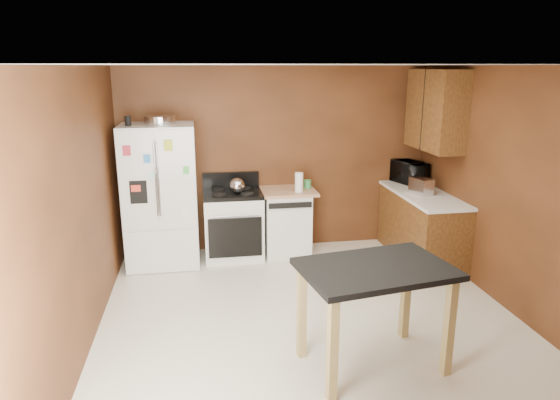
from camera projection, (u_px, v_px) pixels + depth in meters
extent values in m
plane|color=silver|center=(312.00, 322.00, 5.02)|extent=(4.50, 4.50, 0.00)
plane|color=white|center=(316.00, 65.00, 4.37)|extent=(4.50, 4.50, 0.00)
plane|color=brown|center=(277.00, 159.00, 6.84)|extent=(4.20, 0.00, 4.20)
plane|color=brown|center=(413.00, 317.00, 2.55)|extent=(4.20, 0.00, 4.20)
plane|color=brown|center=(80.00, 212.00, 4.37)|extent=(0.00, 4.50, 4.50)
plane|color=brown|center=(517.00, 193.00, 5.02)|extent=(0.00, 4.50, 4.50)
cylinder|color=silver|center=(159.00, 120.00, 6.12)|extent=(0.40, 0.40, 0.10)
cylinder|color=black|center=(128.00, 121.00, 5.93)|extent=(0.08, 0.08, 0.11)
sphere|color=silver|center=(237.00, 186.00, 6.41)|extent=(0.20, 0.20, 0.20)
cylinder|color=white|center=(299.00, 182.00, 6.53)|extent=(0.12, 0.12, 0.25)
cylinder|color=#3FA456|center=(307.00, 184.00, 6.74)|extent=(0.12, 0.12, 0.11)
cube|color=silver|center=(421.00, 186.00, 6.37)|extent=(0.25, 0.33, 0.21)
imported|color=black|center=(409.00, 173.00, 6.97)|extent=(0.49, 0.59, 0.28)
cube|color=white|center=(161.00, 195.00, 6.33)|extent=(0.90, 0.75, 1.80)
cube|color=white|center=(138.00, 181.00, 5.85)|extent=(0.43, 0.02, 1.20)
cube|color=white|center=(177.00, 180.00, 5.92)|extent=(0.43, 0.02, 1.20)
cube|color=white|center=(162.00, 252.00, 6.12)|extent=(0.88, 0.02, 0.54)
cube|color=black|center=(139.00, 192.00, 5.88)|extent=(0.20, 0.01, 0.28)
cylinder|color=silver|center=(156.00, 179.00, 5.86)|extent=(0.02, 0.02, 0.90)
cylinder|color=silver|center=(158.00, 179.00, 5.86)|extent=(0.02, 0.02, 0.90)
cube|color=#C32E3F|center=(127.00, 151.00, 5.72)|extent=(0.09, 0.00, 0.12)
cube|color=#358CE4|center=(147.00, 159.00, 5.78)|extent=(0.08, 0.00, 0.10)
cube|color=#CCDB2E|center=(168.00, 145.00, 5.78)|extent=(0.10, 0.00, 0.13)
cube|color=#48CC4C|center=(186.00, 170.00, 5.89)|extent=(0.07, 0.00, 0.09)
cube|color=#FF422A|center=(136.00, 188.00, 5.85)|extent=(0.11, 0.00, 0.08)
cube|color=white|center=(185.00, 211.00, 6.01)|extent=(0.09, 0.00, 0.10)
cube|color=#AAFFF0|center=(152.00, 175.00, 5.84)|extent=(0.07, 0.00, 0.07)
cube|color=white|center=(233.00, 226.00, 6.64)|extent=(0.76, 0.65, 0.85)
cube|color=black|center=(232.00, 193.00, 6.53)|extent=(0.76, 0.65, 0.05)
cube|color=black|center=(231.00, 179.00, 6.77)|extent=(0.76, 0.06, 0.20)
cube|color=black|center=(235.00, 238.00, 6.33)|extent=(0.68, 0.02, 0.52)
cylinder|color=silver|center=(235.00, 216.00, 6.25)|extent=(0.62, 0.02, 0.02)
cylinder|color=black|center=(218.00, 189.00, 6.64)|extent=(0.17, 0.17, 0.02)
cylinder|color=black|center=(245.00, 188.00, 6.70)|extent=(0.17, 0.17, 0.02)
cylinder|color=black|center=(219.00, 195.00, 6.34)|extent=(0.17, 0.17, 0.02)
cylinder|color=black|center=(247.00, 194.00, 6.39)|extent=(0.17, 0.17, 0.02)
cube|color=white|center=(286.00, 223.00, 6.78)|extent=(0.60, 0.60, 0.85)
cube|color=black|center=(290.00, 205.00, 6.39)|extent=(0.56, 0.02, 0.07)
cube|color=tan|center=(286.00, 191.00, 6.66)|extent=(0.78, 0.62, 0.04)
cube|color=brown|center=(421.00, 228.00, 6.57)|extent=(0.60, 1.55, 0.86)
cube|color=white|center=(424.00, 195.00, 6.45)|extent=(0.63, 1.58, 0.04)
cube|color=brown|center=(436.00, 110.00, 6.29)|extent=(0.35, 1.05, 1.00)
cube|color=black|center=(423.00, 110.00, 6.26)|extent=(0.01, 0.01, 1.00)
cube|color=black|center=(376.00, 269.00, 4.08)|extent=(1.33, 0.99, 0.05)
cube|color=#A58D50|center=(302.00, 311.00, 4.32)|extent=(0.08, 0.08, 0.87)
cube|color=#A58D50|center=(406.00, 294.00, 4.65)|extent=(0.08, 0.08, 0.87)
cube|color=#A58D50|center=(333.00, 350.00, 3.74)|extent=(0.08, 0.08, 0.87)
cube|color=#A58D50|center=(449.00, 327.00, 4.06)|extent=(0.08, 0.08, 0.87)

